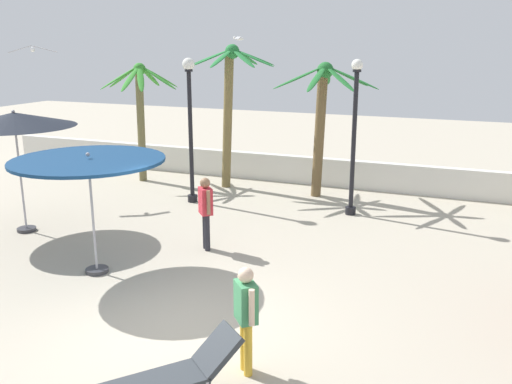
{
  "coord_description": "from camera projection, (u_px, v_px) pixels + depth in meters",
  "views": [
    {
      "loc": [
        4.2,
        -6.91,
        4.42
      ],
      "look_at": [
        0.0,
        3.46,
        1.4
      ],
      "focal_mm": 38.65,
      "sensor_mm": 36.0,
      "label": 1
    }
  ],
  "objects": [
    {
      "name": "guest_0",
      "position": [
        246.0,
        310.0,
        7.43
      ],
      "size": [
        0.42,
        0.44,
        1.56
      ],
      "color": "gold",
      "rests_on": "ground_plane"
    },
    {
      "name": "palm_tree_0",
      "position": [
        322.0,
        109.0,
        15.82
      ],
      "size": [
        3.05,
        3.08,
        3.93
      ],
      "color": "brown",
      "rests_on": "ground_plane"
    },
    {
      "name": "lounge_chair_0",
      "position": [
        169.0,
        377.0,
        6.88
      ],
      "size": [
        1.63,
        1.8,
        0.84
      ],
      "color": "#B7B7BC",
      "rests_on": "ground_plane"
    },
    {
      "name": "lamp_post_1",
      "position": [
        190.0,
        120.0,
        15.31
      ],
      "size": [
        0.34,
        0.34,
        4.05
      ],
      "color": "black",
      "rests_on": "ground_plane"
    },
    {
      "name": "patio_umbrella_2",
      "position": [
        14.0,
        120.0,
        12.74
      ],
      "size": [
        2.8,
        2.8,
        2.95
      ],
      "color": "#333338",
      "rests_on": "ground_plane"
    },
    {
      "name": "patio_umbrella_4",
      "position": [
        89.0,
        164.0,
        10.44
      ],
      "size": [
        2.9,
        2.9,
        2.44
      ],
      "color": "#333338",
      "rests_on": "ground_plane"
    },
    {
      "name": "ground_plane",
      "position": [
        175.0,
        328.0,
        8.86
      ],
      "size": [
        56.0,
        56.0,
        0.0
      ],
      "primitive_type": "plane",
      "color": "#B2A893"
    },
    {
      "name": "palm_tree_3",
      "position": [
        141.0,
        103.0,
        17.72
      ],
      "size": [
        2.54,
        2.54,
        3.84
      ],
      "color": "brown",
      "rests_on": "ground_plane"
    },
    {
      "name": "palm_tree_2",
      "position": [
        230.0,
        95.0,
        16.77
      ],
      "size": [
        2.74,
        2.74,
        4.41
      ],
      "color": "brown",
      "rests_on": "ground_plane"
    },
    {
      "name": "lamp_post_0",
      "position": [
        354.0,
        134.0,
        14.2
      ],
      "size": [
        0.29,
        0.29,
        4.05
      ],
      "color": "black",
      "rests_on": "ground_plane"
    },
    {
      "name": "seagull_0",
      "position": [
        33.0,
        49.0,
        15.72
      ],
      "size": [
        1.09,
        0.98,
        0.22
      ],
      "color": "white"
    },
    {
      "name": "seagull_2",
      "position": [
        239.0,
        38.0,
        19.59
      ],
      "size": [
        0.39,
        0.97,
        0.14
      ],
      "color": "white"
    },
    {
      "name": "guest_1",
      "position": [
        206.0,
        207.0,
        11.98
      ],
      "size": [
        0.42,
        0.43,
        1.63
      ],
      "color": "#26262D",
      "rests_on": "ground_plane"
    },
    {
      "name": "boundary_wall",
      "position": [
        331.0,
        172.0,
        17.59
      ],
      "size": [
        25.2,
        0.3,
        0.88
      ],
      "primitive_type": "cube",
      "color": "silver",
      "rests_on": "ground_plane"
    }
  ]
}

